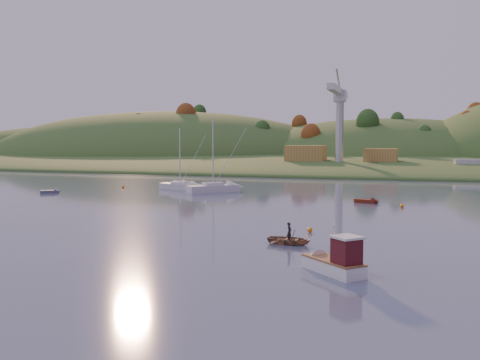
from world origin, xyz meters
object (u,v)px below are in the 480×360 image
(grey_dinghy, at_px, (53,192))
(fishing_boat, at_px, (330,260))
(canoe, at_px, (289,240))
(red_tender, at_px, (370,201))
(sailboat_near, at_px, (213,188))
(sailboat_far, at_px, (180,186))

(grey_dinghy, bearing_deg, fishing_boat, -70.50)
(canoe, height_order, red_tender, red_tender)
(sailboat_near, bearing_deg, grey_dinghy, 155.01)
(sailboat_far, height_order, canoe, sailboat_far)
(fishing_boat, bearing_deg, sailboat_near, -17.21)
(fishing_boat, relative_size, red_tender, 1.41)
(canoe, bearing_deg, sailboat_near, 35.25)
(sailboat_far, bearing_deg, grey_dinghy, -131.28)
(fishing_boat, height_order, grey_dinghy, fishing_boat)
(sailboat_near, height_order, grey_dinghy, sailboat_near)
(sailboat_far, height_order, grey_dinghy, sailboat_far)
(sailboat_far, relative_size, canoe, 2.92)
(fishing_boat, xyz_separation_m, red_tender, (-0.52, 40.75, -0.54))
(fishing_boat, bearing_deg, sailboat_far, -12.50)
(sailboat_far, distance_m, red_tender, 35.19)
(red_tender, distance_m, grey_dinghy, 51.17)
(sailboat_near, relative_size, grey_dinghy, 3.68)
(fishing_boat, distance_m, sailboat_far, 61.45)
(fishing_boat, distance_m, red_tender, 40.76)
(canoe, bearing_deg, fishing_boat, -144.89)
(fishing_boat, height_order, sailboat_far, sailboat_far)
(sailboat_far, xyz_separation_m, canoe, (29.47, -42.60, -0.33))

